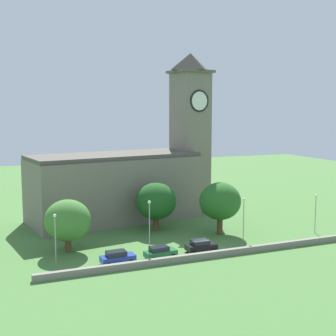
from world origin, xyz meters
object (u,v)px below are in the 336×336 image
(car_blue, at_px, (117,257))
(streetlamp_central, at_px, (244,213))
(streetlamp_west_end, at_px, (55,230))
(streetlamp_east_mid, at_px, (316,207))
(car_green, at_px, (160,252))
(streetlamp_west_mid, at_px, (149,218))
(tree_by_tower, at_px, (156,201))
(tree_riverside_west, at_px, (220,201))
(tree_riverside_east, at_px, (68,220))
(car_black, at_px, (201,246))
(church, at_px, (131,175))

(car_blue, height_order, streetlamp_central, streetlamp_central)
(car_blue, distance_m, streetlamp_west_end, 8.71)
(car_blue, bearing_deg, streetlamp_central, 6.45)
(car_blue, bearing_deg, streetlamp_east_mid, 4.19)
(car_green, height_order, streetlamp_west_mid, streetlamp_west_mid)
(streetlamp_central, distance_m, tree_by_tower, 15.01)
(car_green, relative_size, tree_riverside_west, 0.54)
(car_green, height_order, tree_by_tower, tree_by_tower)
(streetlamp_west_mid, bearing_deg, streetlamp_central, -1.79)
(streetlamp_central, bearing_deg, tree_by_tower, 129.69)
(car_blue, distance_m, tree_riverside_east, 9.73)
(car_black, bearing_deg, streetlamp_east_mid, 5.27)
(streetlamp_west_end, height_order, streetlamp_central, streetlamp_central)
(car_black, bearing_deg, streetlamp_west_mid, 161.71)
(car_green, bearing_deg, streetlamp_east_mid, 4.89)
(streetlamp_west_mid, bearing_deg, car_black, -18.29)
(church, xyz_separation_m, tree_riverside_east, (-14.60, -16.74, -3.46))
(car_green, xyz_separation_m, car_black, (6.27, 0.39, 0.04))
(streetlamp_central, xyz_separation_m, tree_riverside_west, (-0.96, 5.55, 0.76))
(church, xyz_separation_m, tree_riverside_west, (9.53, -16.50, -2.64))
(streetlamp_west_end, bearing_deg, tree_riverside_west, 9.90)
(streetlamp_west_end, xyz_separation_m, tree_by_tower, (17.86, 10.62, 0.44))
(church, bearing_deg, tree_riverside_east, -131.08)
(car_blue, bearing_deg, tree_riverside_west, 22.19)
(car_blue, bearing_deg, car_black, 2.29)
(car_black, height_order, tree_riverside_west, tree_riverside_west)
(car_green, distance_m, streetlamp_west_end, 14.05)
(car_black, bearing_deg, streetlamp_central, 12.70)
(streetlamp_west_end, relative_size, tree_riverside_east, 0.88)
(tree_by_tower, bearing_deg, car_green, -108.63)
(car_blue, relative_size, car_black, 1.04)
(tree_riverside_east, xyz_separation_m, tree_by_tower, (15.50, 6.25, 0.36))
(church, xyz_separation_m, streetlamp_west_mid, (-4.27, -21.58, -3.04))
(streetlamp_west_mid, relative_size, tree_by_tower, 0.94)
(streetlamp_west_mid, bearing_deg, tree_riverside_west, 20.24)
(streetlamp_west_mid, distance_m, tree_riverside_east, 11.41)
(car_blue, distance_m, car_black, 12.21)
(streetlamp_central, bearing_deg, tree_riverside_west, 99.82)
(car_black, xyz_separation_m, streetlamp_central, (7.95, 1.79, 3.66))
(streetlamp_west_end, xyz_separation_m, tree_riverside_east, (2.36, 4.37, 0.08))
(car_black, relative_size, tree_by_tower, 0.55)
(church, relative_size, streetlamp_west_end, 5.50)
(car_blue, relative_size, streetlamp_central, 0.67)
(streetlamp_west_end, bearing_deg, streetlamp_east_mid, -1.04)
(streetlamp_east_mid, xyz_separation_m, tree_riverside_west, (-14.46, 5.36, 1.03))
(tree_by_tower, bearing_deg, church, 94.92)
(tree_riverside_east, bearing_deg, streetlamp_east_mid, -7.55)
(tree_riverside_west, bearing_deg, streetlamp_central, -80.18)
(car_black, distance_m, streetlamp_east_mid, 21.80)
(church, bearing_deg, car_green, -98.74)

